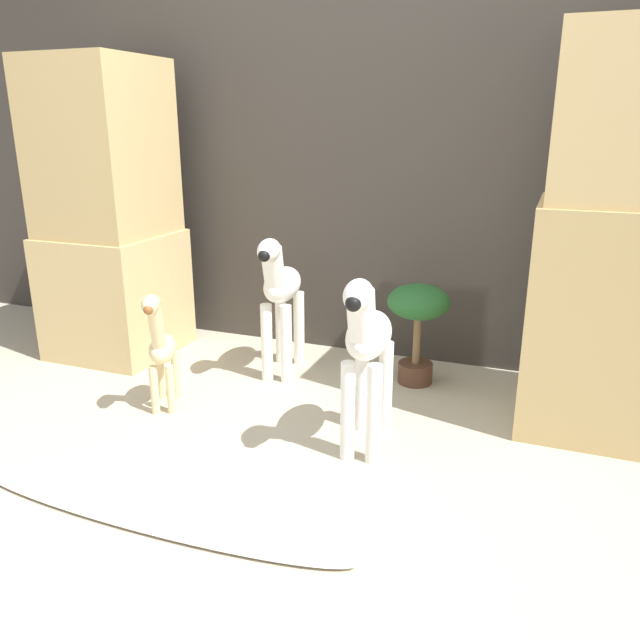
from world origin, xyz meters
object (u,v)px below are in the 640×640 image
surfboard (146,510)px  giraffe_figurine (161,347)px  potted_palm_front (418,314)px  zebra_left (280,293)px  zebra_right (367,347)px

surfboard → giraffe_figurine: bearing=119.9°
giraffe_figurine → potted_palm_front: (0.95, 0.68, 0.05)m
zebra_left → giraffe_figurine: bearing=-119.6°
zebra_right → potted_palm_front: (0.04, 0.70, -0.07)m
giraffe_figurine → surfboard: size_ratio=0.39×
zebra_right → zebra_left: 0.83m
surfboard → zebra_left: bearing=93.7°
zebra_left → giraffe_figurine: size_ratio=1.28×
zebra_right → zebra_left: size_ratio=1.00×
zebra_left → giraffe_figurine: 0.64m
surfboard → zebra_right: bearing=51.3°
giraffe_figurine → potted_palm_front: size_ratio=1.14×
giraffe_figurine → zebra_right: bearing=-1.1°
giraffe_figurine → zebra_left: bearing=60.4°
zebra_left → surfboard: (0.08, -1.22, -0.40)m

